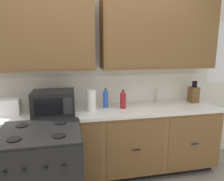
% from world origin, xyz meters
% --- Properties ---
extents(wall_unit, '(4.34, 0.40, 2.57)m').
position_xyz_m(wall_unit, '(0.00, 0.50, 1.67)').
color(wall_unit, silver).
rests_on(wall_unit, ground_plane).
extents(counter_run, '(3.17, 0.64, 0.91)m').
position_xyz_m(counter_run, '(0.00, 0.30, 0.47)').
color(counter_run, black).
rests_on(counter_run, ground_plane).
extents(stove_range, '(0.76, 0.68, 0.95)m').
position_xyz_m(stove_range, '(-0.65, -0.33, 0.47)').
color(stove_range, black).
rests_on(stove_range, ground_plane).
extents(microwave, '(0.48, 0.37, 0.28)m').
position_xyz_m(microwave, '(-0.56, 0.24, 1.05)').
color(microwave, black).
rests_on(microwave, counter_run).
extents(toaster, '(0.28, 0.18, 0.19)m').
position_xyz_m(toaster, '(-1.08, 0.32, 1.01)').
color(toaster, white).
rests_on(toaster, counter_run).
extents(knife_block, '(0.11, 0.14, 0.31)m').
position_xyz_m(knife_block, '(1.38, 0.41, 1.03)').
color(knife_block, brown).
rests_on(knife_block, counter_run).
extents(sink_faucet, '(0.02, 0.02, 0.20)m').
position_xyz_m(sink_faucet, '(0.85, 0.51, 1.01)').
color(sink_faucet, '#B2B5BA').
rests_on(sink_faucet, counter_run).
extents(paper_towel_roll, '(0.12, 0.12, 0.26)m').
position_xyz_m(paper_towel_roll, '(-0.11, 0.30, 1.04)').
color(paper_towel_roll, white).
rests_on(paper_towel_roll, counter_run).
extents(bottle_red, '(0.08, 0.08, 0.24)m').
position_xyz_m(bottle_red, '(0.31, 0.32, 1.03)').
color(bottle_red, maroon).
rests_on(bottle_red, counter_run).
extents(bottle_blue, '(0.07, 0.07, 0.26)m').
position_xyz_m(bottle_blue, '(0.09, 0.40, 1.04)').
color(bottle_blue, blue).
rests_on(bottle_blue, counter_run).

